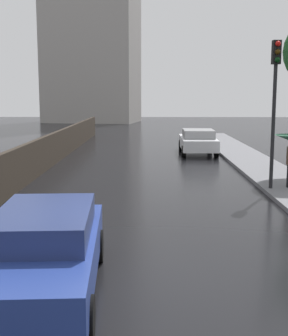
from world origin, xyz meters
TOP-DOWN VIEW (x-y plane):
  - ground at (0.00, 0.00)m, footprint 120.00×120.00m
  - car_white_near_kerb at (2.85, 17.86)m, footprint 1.95×4.51m
  - car_blue_mid_road at (-1.51, -0.44)m, footprint 1.99×4.64m
  - traffic_light at (4.25, 7.65)m, footprint 0.26×0.39m

SIDE VIEW (x-z plane):
  - ground at x=0.00m, z-range 0.00..0.00m
  - car_white_near_kerb at x=2.85m, z-range 0.03..1.38m
  - car_blue_mid_road at x=-1.51m, z-range 0.05..1.44m
  - traffic_light at x=4.25m, z-range 1.03..5.84m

